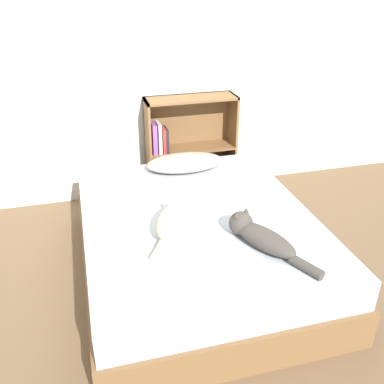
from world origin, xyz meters
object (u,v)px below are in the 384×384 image
object	(u,v)px
pillow	(185,163)
bed	(197,244)
cat_dark	(259,236)
cat_light	(172,219)
bookshelf	(187,145)

from	to	relation	value
pillow	bed	bearing A→B (deg)	-97.93
cat_dark	pillow	bearing A→B (deg)	-17.69
bed	cat_light	size ratio (longest dim) A/B	3.68
cat_light	bookshelf	distance (m)	1.36
pillow	bookshelf	xyz separation A→B (m)	(0.13, 0.44, -0.03)
bed	pillow	world-z (taller)	pillow
cat_light	bookshelf	bearing A→B (deg)	9.84
pillow	cat_light	world-z (taller)	cat_light
cat_light	bed	bearing A→B (deg)	-30.23
pillow	cat_light	bearing A→B (deg)	-109.50
bed	cat_dark	xyz separation A→B (m)	(0.25, -0.41, 0.29)
bed	pillow	xyz separation A→B (m)	(0.10, 0.73, 0.28)
bed	cat_dark	world-z (taller)	cat_dark
cat_light	bookshelf	xyz separation A→B (m)	(0.43, 1.29, -0.05)
bed	cat_light	world-z (taller)	cat_light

